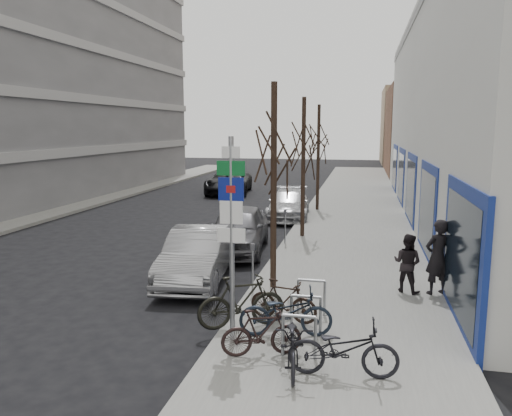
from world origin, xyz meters
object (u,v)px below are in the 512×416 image
at_px(meter_front, 253,263).
at_px(bike_mid_curb, 286,309).
at_px(bike_near_right, 261,332).
at_px(pedestrian_near, 438,257).
at_px(meter_mid, 285,223).
at_px(pedestrian_far, 407,263).
at_px(tree_mid, 304,134).
at_px(parked_car_back, 289,204).
at_px(bike_far_curb, 344,344).
at_px(parked_car_front, 197,255).
at_px(parked_car_mid, 238,229).
at_px(bike_near_left, 293,339).
at_px(lane_car, 229,182).
at_px(bike_far_inner, 283,300).
at_px(tree_far, 319,132).
at_px(meter_back, 303,201).
at_px(bike_mid_inner, 241,301).
at_px(bike_rack, 306,310).
at_px(highway_sign_pole, 232,227).

relative_size(meter_front, bike_mid_curb, 0.67).
relative_size(bike_near_right, pedestrian_near, 0.79).
bearing_deg(meter_mid, pedestrian_far, -50.15).
distance_m(tree_mid, meter_mid, 3.55).
distance_m(bike_mid_curb, parked_car_back, 14.20).
xyz_separation_m(bike_far_curb, parked_car_front, (-4.34, 5.11, 0.02)).
distance_m(bike_near_right, pedestrian_near, 5.73).
bearing_deg(parked_car_mid, bike_mid_curb, -74.60).
bearing_deg(bike_near_left, bike_far_curb, -15.49).
xyz_separation_m(meter_front, lane_car, (-5.98, 19.73, -0.12)).
bearing_deg(bike_mid_curb, meter_front, 14.93).
xyz_separation_m(meter_front, parked_car_mid, (-1.56, 4.69, -0.12)).
bearing_deg(tree_mid, parked_car_mid, -131.05).
height_order(tree_mid, bike_far_inner, tree_mid).
relative_size(meter_mid, bike_mid_curb, 0.67).
height_order(parked_car_back, pedestrian_far, pedestrian_far).
distance_m(tree_far, meter_back, 4.08).
height_order(parked_car_front, pedestrian_near, pedestrian_near).
bearing_deg(parked_car_mid, lane_car, 100.61).
bearing_deg(parked_car_mid, bike_near_right, -78.84).
height_order(meter_mid, parked_car_mid, parked_car_mid).
bearing_deg(lane_car, parked_car_front, -84.84).
height_order(tree_far, parked_car_front, tree_far).
xyz_separation_m(meter_back, pedestrian_far, (3.90, -10.17, 0.01)).
bearing_deg(bike_mid_inner, meter_front, -21.33).
height_order(bike_mid_curb, parked_car_back, parked_car_back).
distance_m(meter_front, parked_car_back, 11.49).
xyz_separation_m(bike_mid_inner, pedestrian_near, (4.35, 3.15, 0.39)).
bearing_deg(pedestrian_far, bike_rack, 82.19).
distance_m(tree_far, bike_near_right, 17.44).
height_order(meter_front, bike_mid_curb, meter_front).
relative_size(bike_near_right, pedestrian_far, 0.99).
bearing_deg(bike_far_inner, bike_rack, -123.89).
xyz_separation_m(pedestrian_near, pedestrian_far, (-0.73, 0.03, -0.19)).
bearing_deg(tree_far, parked_car_mid, -102.85).
xyz_separation_m(meter_mid, bike_mid_curb, (1.26, -8.10, -0.19)).
xyz_separation_m(highway_sign_pole, bike_mid_inner, (0.03, 0.66, -1.73)).
bearing_deg(bike_mid_curb, pedestrian_far, -48.63).
relative_size(tree_mid, bike_far_curb, 2.93).
xyz_separation_m(bike_far_curb, lane_car, (-8.46, 23.77, 0.07)).
bearing_deg(bike_far_curb, bike_near_right, 69.22).
height_order(bike_rack, parked_car_front, parked_car_front).
xyz_separation_m(meter_front, pedestrian_far, (3.90, 0.83, 0.01)).
xyz_separation_m(tree_mid, parked_car_mid, (-2.01, -2.31, -3.30)).
relative_size(meter_mid, parked_car_front, 0.28).
relative_size(highway_sign_pole, bike_rack, 1.86).
distance_m(highway_sign_pole, bike_mid_inner, 1.85).
distance_m(tree_far, pedestrian_far, 13.51).
bearing_deg(bike_mid_curb, bike_mid_inner, 65.31).
bearing_deg(meter_front, bike_rack, -55.49).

